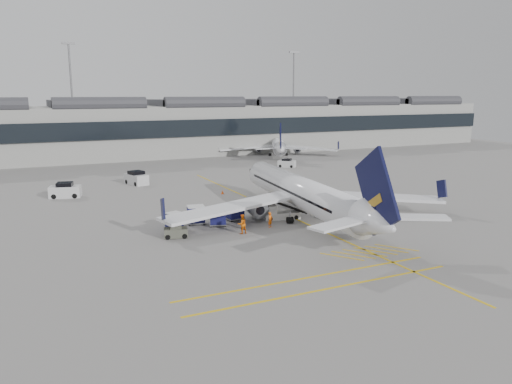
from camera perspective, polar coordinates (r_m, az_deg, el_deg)
name	(u,v)px	position (r m, az deg, el deg)	size (l,w,h in m)	color
ground	(235,245)	(46.33, -2.44, -6.10)	(220.00, 220.00, 0.00)	gray
terminal	(105,129)	(114.24, -16.85, 6.89)	(200.00, 20.45, 12.40)	#9E9E99
light_masts	(86,90)	(127.70, -18.81, 10.94)	(113.00, 0.60, 25.45)	slate
apron_markings	(279,212)	(59.21, 2.68, -2.26)	(0.25, 60.00, 0.01)	gold
airliner_main	(303,194)	(55.75, 5.45, -0.18)	(32.82, 36.04, 9.60)	white
airliner_far	(278,145)	(113.86, 2.53, 5.43)	(25.05, 27.63, 7.96)	white
belt_loader	(280,213)	(55.84, 2.80, -2.47)	(5.07, 2.30, 2.01)	beige
baggage_cart_a	(235,211)	(55.14, -2.46, -2.16)	(2.03, 1.75, 1.94)	gray
baggage_cart_b	(174,220)	(52.35, -9.33, -3.18)	(1.98, 1.81, 1.70)	gray
baggage_cart_c	(196,214)	(53.71, -6.89, -2.55)	(2.16, 1.89, 2.01)	gray
baggage_cart_d	(218,216)	(52.87, -4.38, -2.80)	(2.19, 2.00, 1.89)	gray
ramp_agent_a	(270,220)	(52.15, 1.64, -3.19)	(0.59, 0.39, 1.63)	#FF640D
ramp_agent_b	(242,224)	(49.80, -1.61, -3.67)	(0.97, 0.75, 1.99)	orange
pushback_tug	(176,232)	(49.20, -9.15, -4.53)	(2.48, 1.84, 1.25)	#56584B
safety_cone_nose	(222,192)	(69.62, -3.85, 0.00)	(0.40, 0.40, 0.56)	#F24C0A
safety_cone_engine	(307,208)	(60.14, 5.87, -1.83)	(0.39, 0.39, 0.55)	#F24C0A
service_van_left	(65,191)	(71.84, -20.98, 0.14)	(4.35, 2.94, 2.04)	silver
service_van_mid	(136,178)	(78.87, -13.51, 1.52)	(3.18, 4.51, 2.10)	silver
service_van_right	(287,163)	(94.98, 3.54, 3.30)	(3.50, 3.41, 1.67)	silver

